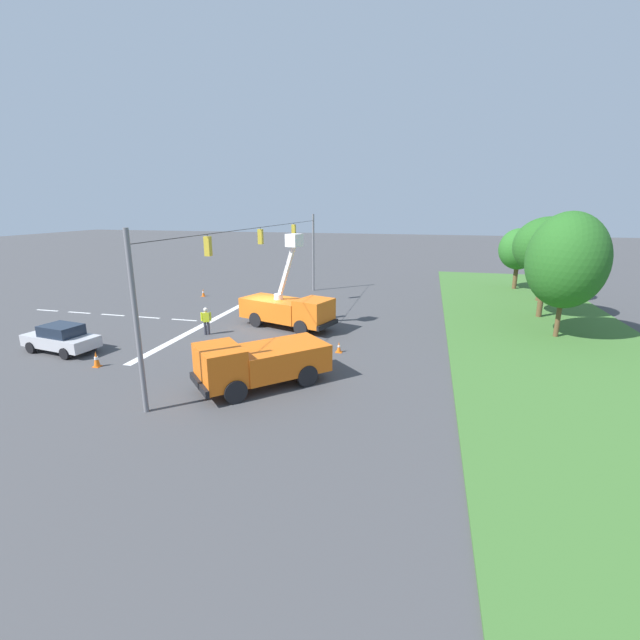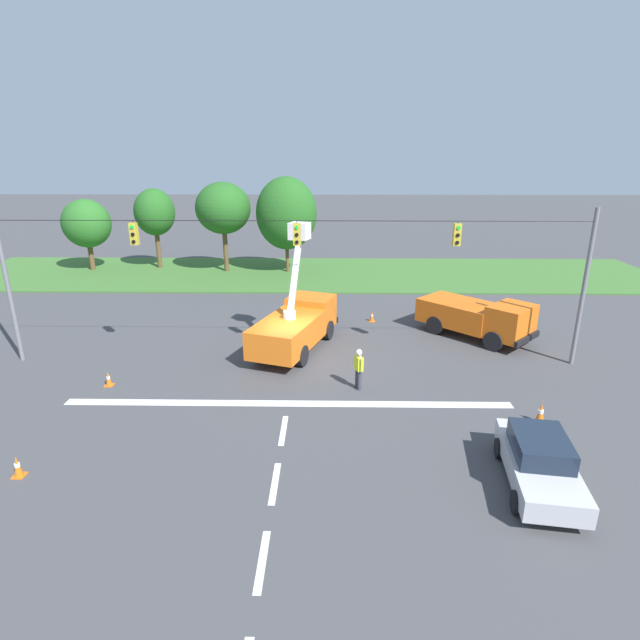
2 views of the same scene
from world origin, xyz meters
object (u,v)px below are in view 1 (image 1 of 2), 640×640
Objects in this scene: traffic_cone_foreground_left at (203,293)px; tree_west at (545,246)px; traffic_cone_mid_left at (268,297)px; tree_east at (567,261)px; sedan_silver at (61,338)px; tree_centre at (548,246)px; utility_truck_support_near at (260,361)px; traffic_cone_foreground_right at (339,347)px; road_worker at (206,319)px; utility_truck_bucket_lift at (288,308)px; tree_far_west at (519,249)px; traffic_cone_mid_right at (96,359)px.

tree_west is at bearing 99.75° from traffic_cone_foreground_left.
traffic_cone_foreground_left reaches higher than traffic_cone_mid_left.
tree_east is 28.52m from traffic_cone_foreground_left.
tree_west is 35.81m from sedan_silver.
tree_east reaches higher than tree_centre.
utility_truck_support_near is 9.49× the size of traffic_cone_foreground_right.
road_worker is at bearing -65.73° from tree_centre.
utility_truck_support_near is (16.32, -15.21, -4.02)m from tree_centre.
sedan_silver is at bearing -76.46° from traffic_cone_foreground_right.
utility_truck_bucket_lift is (1.77, -16.85, -3.47)m from tree_east.
tree_far_west is 31.78m from utility_truck_support_near.
sedan_silver is (9.56, -27.64, -4.01)m from tree_east.
traffic_cone_mid_left is (-17.18, -6.17, -0.86)m from utility_truck_support_near.
utility_truck_support_near is 5.97m from traffic_cone_foreground_right.
traffic_cone_foreground_right is (10.99, -12.66, -4.88)m from tree_centre.
road_worker is 7.04m from traffic_cone_mid_right.
tree_east is 26.85m from traffic_cone_mid_right.
road_worker is 10.58m from traffic_cone_mid_left.
tree_east reaches higher than sedan_silver.
tree_far_west is at bearing 138.33° from traffic_cone_mid_right.
utility_truck_support_near is at bearing -36.45° from tree_west.
traffic_cone_foreground_left is at bearing -144.33° from utility_truck_support_near.
tree_east is 1.29× the size of utility_truck_support_near.
traffic_cone_foreground_left is at bearing -92.09° from tree_centre.
traffic_cone_mid_right is at bearing -65.24° from tree_east.
tree_west is at bearing 168.19° from tree_centre.
tree_east is at bearing 114.76° from traffic_cone_mid_right.
road_worker is at bearing -98.36° from traffic_cone_foreground_right.
tree_east is 4.33× the size of road_worker.
tree_far_west is 29.95m from traffic_cone_foreground_left.
utility_truck_bucket_lift is 10.10× the size of traffic_cone_foreground_left.
traffic_cone_foreground_right is at bearing 46.14° from utility_truck_bucket_lift.
traffic_cone_mid_left is at bearing -64.24° from tree_far_west.
utility_truck_support_near is 9.13m from road_worker.
sedan_silver is 7.09× the size of traffic_cone_mid_left.
utility_truck_support_near is at bearing 89.03° from traffic_cone_mid_right.
road_worker is (15.66, -22.75, -3.70)m from tree_west.
sedan_silver is (20.60, -29.03, -3.91)m from tree_west.
traffic_cone_mid_right is (17.03, -2.81, 0.11)m from traffic_cone_mid_left.
road_worker is 2.56× the size of traffic_cone_foreground_left.
utility_truck_bucket_lift reaches higher than traffic_cone_foreground_left.
sedan_silver reaches higher than traffic_cone_foreground_left.
tree_west is 0.87× the size of tree_east.
traffic_cone_foreground_right is (1.30, 8.84, -0.70)m from road_worker.
road_worker is 8.96m from traffic_cone_foreground_right.
sedan_silver is at bearing -51.81° from road_worker.
road_worker is at bearing -136.49° from utility_truck_support_near.
traffic_cone_mid_left is (-10.56, 0.12, -0.69)m from road_worker.
tree_far_west is at bearing 178.62° from tree_east.
tree_centre is 11.39× the size of traffic_cone_mid_left.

